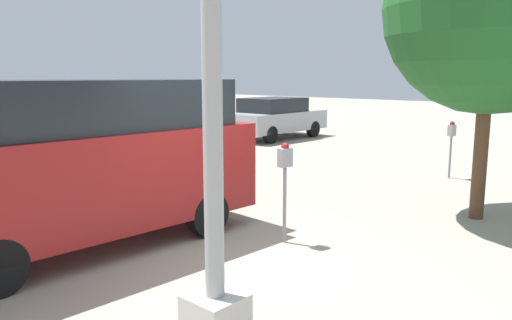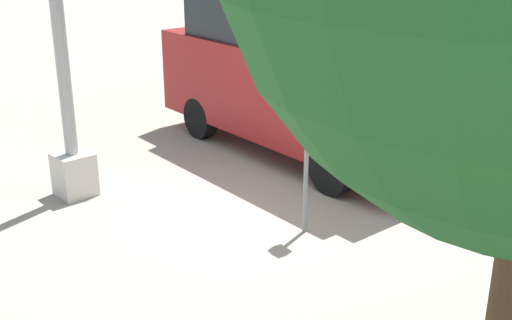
# 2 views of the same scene
# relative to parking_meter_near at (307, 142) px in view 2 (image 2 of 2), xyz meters

# --- Properties ---
(ground_plane) EXTENTS (80.00, 80.00, 0.00)m
(ground_plane) POSITION_rel_parking_meter_near_xyz_m (0.77, -0.46, -1.05)
(ground_plane) COLOR gray
(parking_meter_near) EXTENTS (0.21, 0.14, 1.43)m
(parking_meter_near) POSITION_rel_parking_meter_near_xyz_m (0.00, 0.00, 0.00)
(parking_meter_near) COLOR gray
(parking_meter_near) RESTS_ON ground
(lamp_post) EXTENTS (0.44, 0.44, 6.48)m
(lamp_post) POSITION_rel_parking_meter_near_xyz_m (2.65, 1.42, 1.12)
(lamp_post) COLOR beige
(lamp_post) RESTS_ON ground
(parked_van) EXTENTS (4.77, 2.04, 2.28)m
(parked_van) POSITION_rel_parking_meter_near_xyz_m (1.92, -1.90, 0.17)
(parked_van) COLOR maroon
(parked_van) RESTS_ON ground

